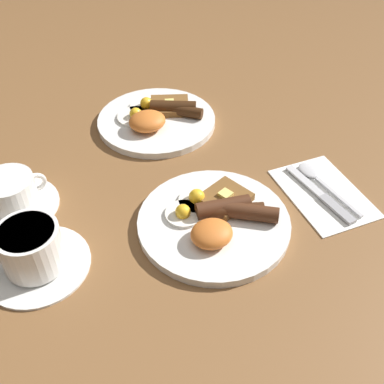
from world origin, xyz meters
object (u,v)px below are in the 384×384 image
at_px(spoon, 315,176).
at_px(breakfast_plate_far, 157,118).
at_px(knife, 323,196).
at_px(teacup_near, 32,251).
at_px(breakfast_plate_near, 216,219).
at_px(teacup_far, 11,195).

bearing_deg(spoon, breakfast_plate_far, 29.26).
bearing_deg(knife, teacup_near, 77.77).
height_order(breakfast_plate_near, knife, breakfast_plate_near).
bearing_deg(breakfast_plate_far, teacup_far, -158.04).
height_order(teacup_near, spoon, teacup_near).
xyz_separation_m(breakfast_plate_far, teacup_near, (-0.32, -0.28, 0.02)).
relative_size(breakfast_plate_far, teacup_near, 1.57).
bearing_deg(knife, teacup_far, 62.17).
bearing_deg(breakfast_plate_far, breakfast_plate_near, -95.10).
xyz_separation_m(breakfast_plate_near, spoon, (0.22, 0.02, -0.01)).
bearing_deg(knife, breakfast_plate_far, 22.25).
distance_m(breakfast_plate_near, breakfast_plate_far, 0.33).
relative_size(knife, spoon, 1.05).
xyz_separation_m(breakfast_plate_far, teacup_far, (-0.33, -0.13, 0.01)).
bearing_deg(spoon, teacup_far, 68.36).
bearing_deg(spoon, breakfast_plate_near, 92.46).
bearing_deg(knife, breakfast_plate_near, 78.37).
bearing_deg(spoon, knife, 154.23).
bearing_deg(teacup_near, teacup_far, 92.83).
bearing_deg(breakfast_plate_near, teacup_far, 146.89).
height_order(breakfast_plate_far, spoon, breakfast_plate_far).
distance_m(breakfast_plate_near, knife, 0.21).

